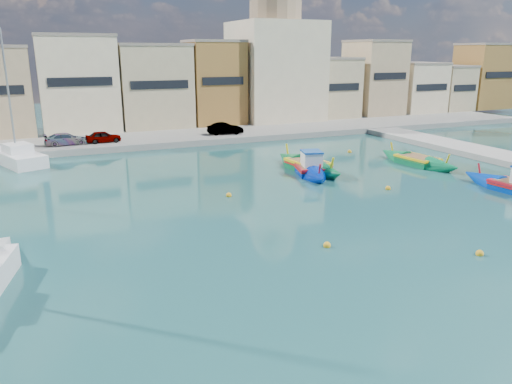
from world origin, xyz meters
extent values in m
plane|color=#143D3D|center=(0.00, 0.00, 0.00)|extent=(160.00, 160.00, 0.00)
cube|color=gray|center=(0.00, 32.00, 0.30)|extent=(80.00, 8.00, 0.60)
cube|color=beige|center=(-13.86, 39.12, 5.55)|extent=(7.88, 6.24, 9.89)
cube|color=gray|center=(-13.86, 39.12, 10.64)|extent=(8.04, 6.37, 0.30)
cube|color=black|center=(-13.86, 35.95, 6.04)|extent=(6.30, 0.10, 0.90)
cube|color=tan|center=(-5.74, 39.72, 5.09)|extent=(7.88, 7.44, 8.99)
cube|color=gray|center=(-5.74, 39.72, 9.74)|extent=(8.04, 7.59, 0.30)
cube|color=black|center=(-5.74, 35.95, 5.54)|extent=(6.30, 0.10, 0.90)
cube|color=#A27033|center=(1.54, 39.07, 5.31)|extent=(6.17, 6.13, 9.43)
cube|color=gray|center=(1.54, 39.07, 10.18)|extent=(6.29, 6.26, 0.30)
cube|color=black|center=(1.54, 35.95, 5.78)|extent=(4.93, 0.10, 0.90)
cube|color=tan|center=(9.05, 39.85, 3.63)|extent=(7.31, 7.69, 6.05)
cube|color=gray|center=(9.05, 39.85, 6.80)|extent=(7.46, 7.85, 0.30)
cube|color=black|center=(9.05, 35.95, 3.93)|extent=(5.85, 0.10, 0.90)
cube|color=tan|center=(17.02, 39.65, 4.31)|extent=(7.54, 7.30, 7.41)
cube|color=gray|center=(17.02, 39.65, 8.16)|extent=(7.69, 7.45, 0.30)
cube|color=black|center=(17.02, 35.95, 4.68)|extent=(6.03, 0.10, 0.90)
cube|color=tan|center=(24.93, 39.49, 5.42)|extent=(6.36, 6.97, 9.63)
cube|color=gray|center=(24.93, 39.49, 10.38)|extent=(6.48, 7.11, 0.30)
cube|color=black|center=(24.93, 35.95, 5.90)|extent=(5.09, 0.10, 0.90)
cube|color=beige|center=(32.15, 39.35, 3.93)|extent=(6.63, 6.70, 6.65)
cube|color=gray|center=(32.15, 39.35, 7.40)|extent=(6.76, 6.83, 0.30)
cube|color=black|center=(32.15, 35.95, 4.26)|extent=(5.30, 0.10, 0.90)
cube|color=tan|center=(38.26, 39.75, 3.70)|extent=(5.08, 7.51, 6.20)
cube|color=gray|center=(38.26, 39.75, 6.95)|extent=(5.18, 7.66, 0.30)
cube|color=black|center=(38.26, 35.95, 4.01)|extent=(4.06, 0.10, 0.90)
cube|color=#A27033|center=(45.15, 39.00, 5.27)|extent=(7.79, 6.00, 9.33)
cube|color=gray|center=(45.15, 39.00, 10.08)|extent=(7.95, 6.12, 0.30)
cube|color=black|center=(45.15, 35.95, 5.73)|extent=(6.23, 0.10, 0.90)
cube|color=beige|center=(10.00, 40.00, 6.60)|extent=(10.00, 10.00, 12.00)
cylinder|color=#9E8466|center=(10.00, 40.00, 13.80)|extent=(6.40, 6.40, 2.40)
imported|color=#4C1919|center=(-12.69, 30.50, 1.16)|extent=(3.35, 1.48, 1.12)
imported|color=#4C1919|center=(-0.30, 30.50, 1.21)|extent=(3.81, 1.62, 1.22)
imported|color=#4C1919|center=(-16.02, 30.50, 1.16)|extent=(3.93, 1.77, 1.12)
cone|color=#0035AD|center=(10.10, 6.24, 0.24)|extent=(2.24, 3.34, 2.47)
cylinder|color=red|center=(10.07, 6.52, 0.87)|extent=(0.18, 0.47, 1.05)
cube|color=#00229D|center=(0.37, 13.65, 0.19)|extent=(2.72, 3.51, 0.97)
cone|color=#00229D|center=(1.08, 16.12, 0.24)|extent=(2.66, 3.31, 2.43)
cone|color=#00229D|center=(-0.33, 11.19, 0.24)|extent=(2.66, 3.31, 2.43)
cube|color=#B5131F|center=(0.37, 13.65, 0.60)|extent=(2.84, 3.70, 0.17)
cube|color=red|center=(0.37, 13.65, 0.43)|extent=(2.83, 3.59, 0.10)
cube|color=olive|center=(0.37, 13.65, 0.68)|extent=(2.36, 3.16, 0.06)
cylinder|color=#B5131F|center=(1.15, 16.36, 0.87)|extent=(0.26, 0.48, 1.06)
cylinder|color=#B5131F|center=(-0.40, 10.94, 0.87)|extent=(0.26, 0.48, 1.06)
cube|color=white|center=(0.25, 13.22, 1.21)|extent=(1.74, 1.89, 1.07)
cube|color=#0F47A5|center=(0.25, 13.22, 1.81)|extent=(1.85, 2.02, 0.12)
cube|color=#0A7343|center=(10.06, 12.88, 0.20)|extent=(2.28, 3.43, 0.99)
cone|color=#0A7343|center=(9.80, 15.56, 0.25)|extent=(2.26, 3.20, 2.49)
cone|color=#0A7343|center=(10.32, 10.20, 0.25)|extent=(2.26, 3.20, 2.49)
cube|color=yellow|center=(10.06, 12.88, 0.61)|extent=(2.38, 3.62, 0.18)
cube|color=#197F33|center=(10.06, 12.88, 0.43)|extent=(2.39, 3.50, 0.10)
cube|color=olive|center=(10.06, 12.88, 0.69)|extent=(1.96, 3.11, 0.06)
cylinder|color=yellow|center=(9.77, 15.83, 0.89)|extent=(0.18, 0.48, 1.08)
cylinder|color=yellow|center=(10.35, 9.93, 0.89)|extent=(0.18, 0.48, 1.08)
cube|color=#0A6D3B|center=(0.82, 14.76, 0.22)|extent=(2.49, 3.54, 1.11)
cone|color=#0A6D3B|center=(0.60, 17.54, 0.28)|extent=(2.47, 3.33, 2.75)
cone|color=#0A6D3B|center=(1.04, 11.98, 0.28)|extent=(2.47, 3.33, 2.75)
cube|color=yellow|center=(0.82, 14.76, 0.69)|extent=(2.60, 3.73, 0.20)
cube|color=red|center=(0.82, 14.76, 0.49)|extent=(2.61, 3.61, 0.11)
cube|color=olive|center=(0.82, 14.76, 0.78)|extent=(2.13, 3.21, 0.07)
cylinder|color=yellow|center=(0.57, 17.81, 1.00)|extent=(0.20, 0.54, 1.21)
cylinder|color=yellow|center=(1.06, 11.70, 1.00)|extent=(0.20, 0.54, 1.21)
cube|color=white|center=(-20.01, 26.02, 0.36)|extent=(4.49, 6.59, 1.33)
cone|color=white|center=(-21.42, 29.68, 0.36)|extent=(3.55, 4.14, 2.46)
cube|color=white|center=(-20.01, 26.02, 1.39)|extent=(2.51, 2.70, 0.72)
cylinder|color=#999EA3|center=(-20.17, 26.42, 5.65)|extent=(0.16, 0.16, 10.27)
sphere|color=yellow|center=(-6.21, 0.33, 0.08)|extent=(0.36, 0.36, 0.36)
sphere|color=yellow|center=(2.99, 7.56, 0.08)|extent=(0.36, 0.36, 0.36)
sphere|color=yellow|center=(7.88, 19.47, 0.08)|extent=(0.36, 0.36, 0.36)
sphere|color=yellow|center=(-7.48, 10.29, 0.08)|extent=(0.36, 0.36, 0.36)
sphere|color=yellow|center=(-0.33, -3.33, 0.08)|extent=(0.36, 0.36, 0.36)
camera|label=1|loc=(-18.17, -18.65, 8.97)|focal=35.00mm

